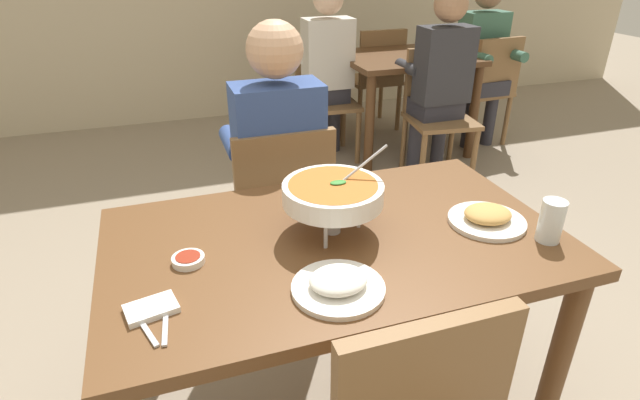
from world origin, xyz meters
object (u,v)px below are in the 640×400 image
object	(u,v)px
patron_bg_left	(326,63)
rice_plate	(338,284)
chair_diner_main	(281,209)
chair_bg_window	(376,74)
appetizer_plate	(487,217)
dining_table_far	(405,73)
patron_bg_right	(440,75)
diner_main	(277,157)
curry_bowl	(332,194)
chair_bg_right	(437,107)
dining_table_main	(335,268)
chair_bg_middle	(486,85)
sauce_dish	(188,259)
drink_glass	(551,223)
chair_bg_corner	(311,79)
patron_bg_middle	(483,55)
chair_bg_left	(325,92)

from	to	relation	value
patron_bg_left	rice_plate	bearing A→B (deg)	-108.56
chair_diner_main	chair_bg_window	size ratio (longest dim) A/B	1.00
appetizer_plate	chair_diner_main	bearing A→B (deg)	121.89
appetizer_plate	chair_bg_window	distance (m)	3.10
rice_plate	dining_table_far	size ratio (longest dim) A/B	0.24
patron_bg_right	dining_table_far	bearing A→B (deg)	87.82
diner_main	chair_bg_window	world-z (taller)	diner_main
curry_bowl	dining_table_far	size ratio (longest dim) A/B	0.33
rice_plate	chair_bg_right	xyz separation A→B (m)	(1.53, 2.08, -0.28)
dining_table_main	chair_bg_middle	bearing A→B (deg)	46.17
appetizer_plate	sauce_dish	distance (m)	0.92
drink_glass	dining_table_main	bearing A→B (deg)	159.68
chair_bg_corner	appetizer_plate	bearing A→B (deg)	-96.90
rice_plate	chair_bg_corner	size ratio (longest dim) A/B	0.27
diner_main	patron_bg_middle	size ratio (longest dim) A/B	1.00
patron_bg_middle	patron_bg_right	distance (m)	0.83
dining_table_main	patron_bg_right	distance (m)	2.29
drink_glass	chair_bg_middle	distance (m)	2.90
chair_diner_main	patron_bg_right	xyz separation A→B (m)	(1.42, 1.10, 0.24)
sauce_dish	curry_bowl	bearing A→B (deg)	3.91
dining_table_far	patron_bg_left	size ratio (longest dim) A/B	0.76
chair_bg_window	curry_bowl	bearing A→B (deg)	-117.02
chair_bg_right	chair_bg_corner	world-z (taller)	same
diner_main	chair_bg_left	bearing A→B (deg)	64.83
chair_bg_right	chair_bg_window	world-z (taller)	same
sauce_dish	patron_bg_left	world-z (taller)	patron_bg_left
chair_diner_main	drink_glass	world-z (taller)	drink_glass
chair_bg_left	patron_bg_middle	distance (m)	1.32
chair_bg_right	patron_bg_right	distance (m)	0.24
drink_glass	chair_diner_main	bearing A→B (deg)	122.85
dining_table_main	patron_bg_middle	xyz separation A→B (m)	(2.10, 2.28, 0.09)
drink_glass	chair_bg_corner	size ratio (longest dim) A/B	0.14
appetizer_plate	curry_bowl	bearing A→B (deg)	167.62
chair_bg_window	patron_bg_left	size ratio (longest dim) A/B	0.69
chair_diner_main	chair_bg_middle	xyz separation A→B (m)	(2.13, 1.53, 0.00)
chair_bg_middle	chair_bg_left	bearing A→B (deg)	169.74
chair_bg_corner	patron_bg_right	bearing A→B (deg)	-61.69
sauce_dish	chair_bg_middle	xyz separation A→B (m)	(2.57, 2.22, -0.28)
dining_table_main	rice_plate	xyz separation A→B (m)	(-0.08, -0.25, 0.14)
sauce_dish	chair_bg_left	xyz separation A→B (m)	(1.25, 2.46, -0.28)
dining_table_main	chair_bg_corner	bearing A→B (deg)	73.83
dining_table_main	drink_glass	xyz separation A→B (m)	(0.59, -0.22, 0.17)
appetizer_plate	chair_bg_right	bearing A→B (deg)	63.09
diner_main	patron_bg_right	world-z (taller)	same
chair_diner_main	sauce_dish	distance (m)	0.86
chair_diner_main	patron_bg_left	distance (m)	1.90
chair_bg_middle	patron_bg_left	distance (m)	1.36
dining_table_main	dining_table_far	distance (m)	2.75
curry_bowl	drink_glass	size ratio (longest dim) A/B	2.56
curry_bowl	chair_bg_left	distance (m)	2.59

